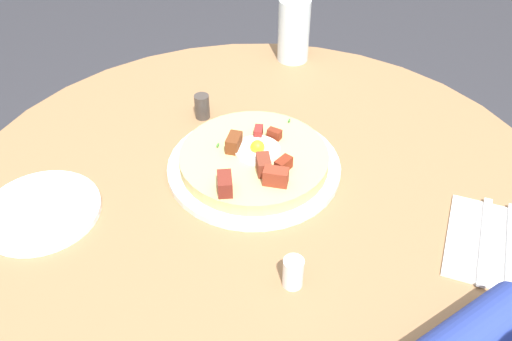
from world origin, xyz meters
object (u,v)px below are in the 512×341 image
(pizza_plate, at_px, (254,167))
(pepper_shaker, at_px, (202,106))
(breakfast_pizza, at_px, (254,159))
(water_glass, at_px, (294,30))
(dining_table, at_px, (258,261))
(salt_shaker, at_px, (293,273))
(fork, at_px, (511,246))
(knife, at_px, (485,239))
(bread_plate, at_px, (41,211))

(pizza_plate, xyz_separation_m, pepper_shaker, (-0.05, 0.18, 0.02))
(breakfast_pizza, bearing_deg, pepper_shaker, 104.19)
(water_glass, bearing_deg, pizza_plate, -120.34)
(dining_table, relative_size, pizza_plate, 3.47)
(breakfast_pizza, xyz_separation_m, salt_shaker, (-0.02, -0.24, -0.00))
(pizza_plate, bearing_deg, fork, -43.51)
(breakfast_pizza, xyz_separation_m, knife, (0.27, -0.26, -0.02))
(dining_table, distance_m, breakfast_pizza, 0.21)
(bread_plate, distance_m, salt_shaker, 0.40)
(dining_table, distance_m, pepper_shaker, 0.31)
(bread_plate, bearing_deg, knife, -22.99)
(dining_table, xyz_separation_m, fork, (0.31, -0.23, 0.18))
(pizza_plate, distance_m, pepper_shaker, 0.18)
(salt_shaker, bearing_deg, bread_plate, 142.72)
(salt_shaker, height_order, pepper_shaker, same)
(pizza_plate, bearing_deg, salt_shaker, -95.40)
(water_glass, distance_m, salt_shaker, 0.62)
(dining_table, xyz_separation_m, pepper_shaker, (-0.04, 0.23, 0.20))
(pizza_plate, relative_size, pepper_shaker, 6.13)
(bread_plate, bearing_deg, salt_shaker, -37.28)
(fork, bearing_deg, pepper_shaker, 75.57)
(water_glass, height_order, pepper_shaker, water_glass)
(fork, xyz_separation_m, knife, (-0.03, 0.02, 0.00))
(salt_shaker, bearing_deg, dining_table, 86.03)
(pizza_plate, bearing_deg, pepper_shaker, 104.55)
(breakfast_pizza, bearing_deg, dining_table, -100.48)
(fork, bearing_deg, pizza_plate, 85.28)
(dining_table, xyz_separation_m, salt_shaker, (-0.01, -0.19, 0.20))
(bread_plate, xyz_separation_m, pepper_shaker, (0.30, 0.18, 0.02))
(pizza_plate, height_order, knife, pizza_plate)
(water_glass, bearing_deg, breakfast_pizza, -120.22)
(pizza_plate, distance_m, fork, 0.41)
(breakfast_pizza, bearing_deg, water_glass, 59.78)
(pizza_plate, xyz_separation_m, water_glass, (0.20, 0.34, 0.06))
(breakfast_pizza, height_order, pepper_shaker, breakfast_pizza)
(knife, xyz_separation_m, pepper_shaker, (-0.32, 0.44, 0.02))
(dining_table, distance_m, bread_plate, 0.38)
(knife, bearing_deg, water_glass, 45.80)
(salt_shaker, relative_size, pepper_shaker, 0.99)
(pizza_plate, relative_size, water_glass, 2.14)
(knife, bearing_deg, breakfast_pizza, 85.16)
(dining_table, bearing_deg, salt_shaker, -93.97)
(dining_table, distance_m, knife, 0.39)
(salt_shaker, distance_m, pepper_shaker, 0.42)
(breakfast_pizza, xyz_separation_m, fork, (0.30, -0.28, -0.02))
(dining_table, bearing_deg, bread_plate, 171.02)
(fork, bearing_deg, bread_plate, 104.99)
(breakfast_pizza, distance_m, pepper_shaker, 0.19)
(water_glass, relative_size, pepper_shaker, 2.87)
(bread_plate, bearing_deg, pizza_plate, -0.07)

